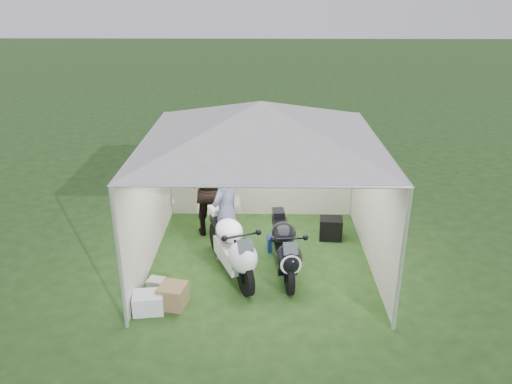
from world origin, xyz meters
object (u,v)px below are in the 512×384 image
(motorcycle_white, at_px, (233,247))
(crate_0, at_px, (149,302))
(motorcycle_black, at_px, (285,248))
(crate_1, at_px, (173,296))
(equipment_box, at_px, (331,228))
(person_blue_jacket, at_px, (226,212))
(crate_2, at_px, (156,284))
(person_dark_jacket, at_px, (209,188))
(canopy_tent, at_px, (261,126))
(paddock_stand, at_px, (278,243))

(motorcycle_white, height_order, crate_0, motorcycle_white)
(motorcycle_black, relative_size, crate_1, 4.70)
(motorcycle_black, distance_m, equipment_box, 1.72)
(person_blue_jacket, bearing_deg, crate_2, -12.63)
(crate_0, xyz_separation_m, crate_1, (0.36, 0.15, 0.03))
(person_blue_jacket, height_order, equipment_box, person_blue_jacket)
(equipment_box, height_order, crate_2, equipment_box)
(person_blue_jacket, distance_m, equipment_box, 2.30)
(person_dark_jacket, xyz_separation_m, equipment_box, (2.45, -0.24, -0.77))
(equipment_box, bearing_deg, crate_1, -140.33)
(canopy_tent, relative_size, person_dark_jacket, 2.84)
(equipment_box, bearing_deg, paddock_stand, -155.39)
(paddock_stand, distance_m, crate_1, 2.51)
(canopy_tent, height_order, paddock_stand, canopy_tent)
(paddock_stand, xyz_separation_m, person_dark_jacket, (-1.37, 0.74, 0.85))
(crate_0, height_order, crate_2, crate_0)
(crate_0, distance_m, crate_2, 0.60)
(person_blue_jacket, relative_size, equipment_box, 4.21)
(motorcycle_white, xyz_separation_m, equipment_box, (1.89, 1.41, -0.35))
(person_blue_jacket, bearing_deg, person_dark_jacket, -125.69)
(person_dark_jacket, bearing_deg, crate_2, 93.54)
(person_dark_jacket, bearing_deg, equipment_box, -163.59)
(crate_2, bearing_deg, equipment_box, 30.66)
(equipment_box, bearing_deg, motorcycle_black, -125.80)
(canopy_tent, bearing_deg, motorcycle_black, -51.30)
(canopy_tent, bearing_deg, motorcycle_white, -130.02)
(motorcycle_black, distance_m, paddock_stand, 0.96)
(person_blue_jacket, relative_size, crate_2, 6.93)
(motorcycle_black, distance_m, crate_2, 2.27)
(canopy_tent, bearing_deg, person_blue_jacket, 173.49)
(motorcycle_black, bearing_deg, crate_1, -158.50)
(paddock_stand, distance_m, crate_2, 2.49)
(crate_2, bearing_deg, canopy_tent, 30.59)
(motorcycle_white, bearing_deg, paddock_stand, 25.76)
(crate_0, bearing_deg, motorcycle_white, 39.97)
(paddock_stand, bearing_deg, equipment_box, 24.61)
(crate_0, bearing_deg, canopy_tent, 43.08)
(canopy_tent, xyz_separation_m, equipment_box, (1.41, 0.84, -2.35))
(crate_2, bearing_deg, person_dark_jacket, 71.44)
(motorcycle_white, height_order, equipment_box, motorcycle_white)
(canopy_tent, xyz_separation_m, paddock_stand, (0.33, 0.34, -2.43))
(person_blue_jacket, distance_m, crate_2, 1.78)
(motorcycle_white, distance_m, equipment_box, 2.39)
(motorcycle_white, bearing_deg, person_dark_jacket, 85.83)
(person_dark_jacket, bearing_deg, crate_1, 104.34)
(equipment_box, bearing_deg, person_blue_jacket, -159.45)
(paddock_stand, height_order, equipment_box, equipment_box)
(motorcycle_white, height_order, person_blue_jacket, person_blue_jacket)
(motorcycle_white, bearing_deg, person_blue_jacket, 80.65)
(canopy_tent, height_order, crate_2, canopy_tent)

